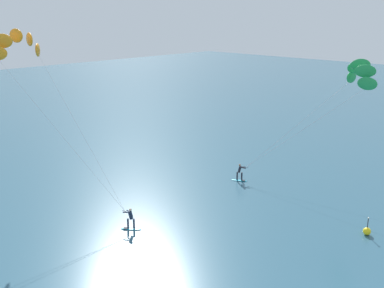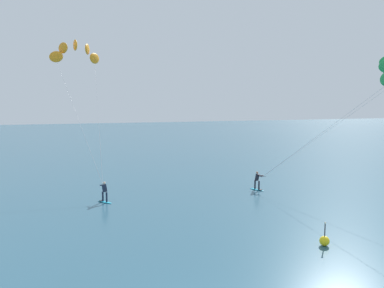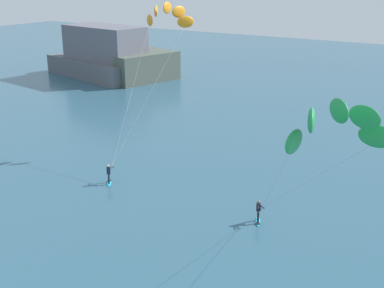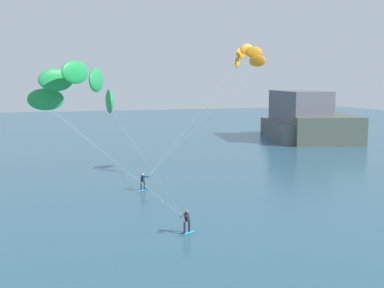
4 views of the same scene
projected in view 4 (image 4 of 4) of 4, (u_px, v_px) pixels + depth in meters
The scene contains 3 objects.
kitesurfer_nearshore at pixel (243, 61), 48.60m from camera, with size 5.15×13.10×14.13m.
kitesurfer_mid_water at pixel (82, 95), 23.07m from camera, with size 9.96×10.57×11.44m.
distant_headland at pixel (305, 124), 83.05m from camera, with size 23.15×15.29×8.55m.
Camera 4 is at (42.04, 10.40, 10.57)m, focal length 44.65 mm.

